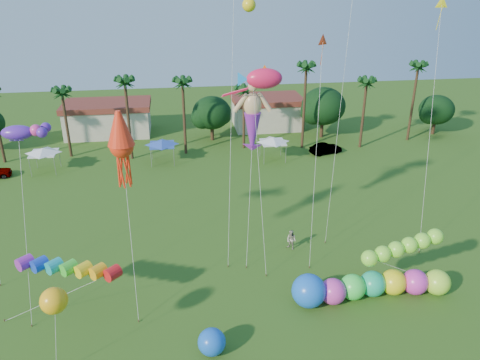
{
  "coord_description": "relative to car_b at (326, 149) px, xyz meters",
  "views": [
    {
      "loc": [
        -4.21,
        -19.2,
        22.06
      ],
      "look_at": [
        0.0,
        10.0,
        9.0
      ],
      "focal_mm": 35.0,
      "sensor_mm": 36.0,
      "label": 1
    }
  ],
  "objects": [
    {
      "name": "tree_line",
      "position": [
        -11.9,
        6.83,
        3.57
      ],
      "size": [
        69.46,
        8.91,
        11.0
      ],
      "color": "#3A2819",
      "rests_on": "ground"
    },
    {
      "name": "buildings_row",
      "position": [
        -18.56,
        12.83,
        1.29
      ],
      "size": [
        35.0,
        7.0,
        4.0
      ],
      "color": "beige",
      "rests_on": "ground"
    },
    {
      "name": "tent_row",
      "position": [
        -21.47,
        -0.84,
        2.04
      ],
      "size": [
        31.0,
        4.0,
        0.6
      ],
      "color": "white",
      "rests_on": "ground"
    },
    {
      "name": "car_b",
      "position": [
        0.0,
        0.0,
        0.0
      ],
      "size": [
        4.53,
        2.58,
        1.41
      ],
      "primitive_type": "imported",
      "rotation": [
        0.0,
        0.0,
        1.84
      ],
      "color": "#4C4C54",
      "rests_on": "ground"
    },
    {
      "name": "spectator_b",
      "position": [
        -10.28,
        -22.44,
        0.2
      ],
      "size": [
        1.1,
        1.11,
        1.81
      ],
      "primitive_type": "imported",
      "rotation": [
        0.0,
        0.0,
        -0.82
      ],
      "color": "#A69E8A",
      "rests_on": "ground"
    },
    {
      "name": "caterpillar_inflatable",
      "position": [
        -6.54,
        -29.77,
        0.33
      ],
      "size": [
        12.11,
        2.7,
        2.47
      ],
      "rotation": [
        0.0,
        0.0,
        0.01
      ],
      "color": "#DF3AB2",
      "rests_on": "ground"
    },
    {
      "name": "blue_ball",
      "position": [
        -18.2,
        -33.66,
        0.18
      ],
      "size": [
        1.77,
        1.77,
        1.77
      ],
      "primitive_type": "sphere",
      "color": "blue",
      "rests_on": "ground"
    },
    {
      "name": "rainbow_tube",
      "position": [
        -26.19,
        -28.94,
        2.72
      ],
      "size": [
        9.12,
        4.65,
        3.9
      ],
      "color": "red",
      "rests_on": "ground"
    },
    {
      "name": "green_worm",
      "position": [
        -6.32,
        -29.4,
        2.49
      ],
      "size": [
        9.68,
        3.06,
        3.92
      ],
      "color": "#8AF536",
      "rests_on": "ground"
    },
    {
      "name": "orange_ball_kite",
      "position": [
        -27.07,
        -33.66,
        4.38
      ],
      "size": [
        1.76,
        1.76,
        5.87
      ],
      "color": "#FFB314",
      "rests_on": "ground"
    },
    {
      "name": "merman_kite",
      "position": [
        -13.66,
        -21.48,
        10.69
      ],
      "size": [
        2.6,
        4.32,
        14.08
      ],
      "color": "#DBAF7C",
      "rests_on": "ground"
    },
    {
      "name": "fish_kite",
      "position": [
        -12.83,
        -21.75,
        14.11
      ],
      "size": [
        4.35,
        5.75,
        15.69
      ],
      "color": "#F61B50",
      "rests_on": "ground"
    },
    {
      "name": "squid_kite",
      "position": [
        -23.37,
        -25.62,
        10.6
      ],
      "size": [
        1.94,
        5.45,
        13.91
      ],
      "color": "#FA3114",
      "rests_on": "ground"
    },
    {
      "name": "lobster_kite",
      "position": [
        -30.2,
        -24.59,
        11.57
      ],
      "size": [
        3.69,
        5.99,
        13.0
      ],
      "color": "#5A24B5",
      "rests_on": "ground"
    },
    {
      "name": "delta_kite_red",
      "position": [
        -8.39,
        -21.52,
        16.35
      ],
      "size": [
        1.7,
        4.44,
        17.98
      ],
      "color": "red",
      "rests_on": "ground"
    },
    {
      "name": "delta_kite_yellow",
      "position": [
        1.36,
        -20.37,
        18.85
      ],
      "size": [
        1.48,
        4.44,
        20.53
      ],
      "color": "yellow",
      "rests_on": "ground"
    }
  ]
}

